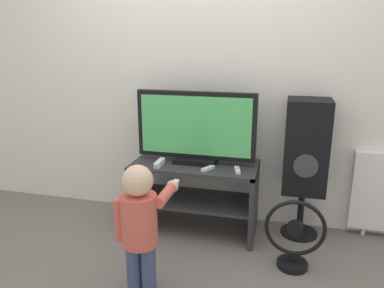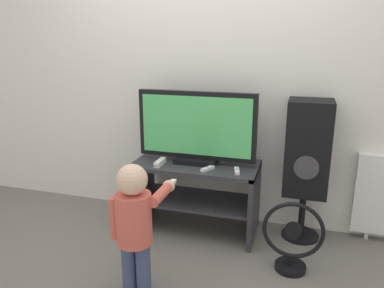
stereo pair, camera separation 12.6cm
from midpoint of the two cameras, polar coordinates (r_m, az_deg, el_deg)
ground_plane at (r=3.02m, az=0.39°, el=-14.84°), size 16.00×16.00×0.00m
wall_back at (r=3.16m, az=3.44°, el=11.39°), size 10.00×0.06×2.60m
tv_stand at (r=3.07m, az=1.72°, el=-6.59°), size 1.00×0.49×0.58m
television at (r=2.94m, az=1.91°, el=2.38°), size 0.95×0.20×0.57m
game_console at (r=2.95m, az=-3.68°, el=-2.84°), size 0.04×0.16×0.04m
remote_primary at (r=2.82m, az=8.13°, el=-4.07°), size 0.06×0.13×0.03m
remote_secondary at (r=2.84m, az=3.66°, el=-3.78°), size 0.09×0.13×0.03m
child at (r=2.30m, az=-7.09°, el=-11.31°), size 0.32×0.48×0.85m
speaker_tower at (r=2.98m, az=18.34°, el=-1.01°), size 0.33×0.31×1.11m
floor_fan at (r=2.71m, az=16.38°, el=-13.88°), size 0.41×0.21×0.50m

